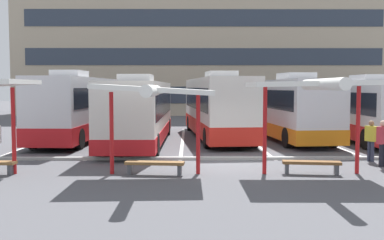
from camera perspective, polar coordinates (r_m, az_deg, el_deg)
ground_plane at (r=17.94m, az=4.69°, el=-5.41°), size 160.00×160.00×0.00m
terminal_building at (r=52.98m, az=1.37°, el=9.39°), size 39.58×10.91×18.43m
coach_bus_0 at (r=26.35m, az=-13.96°, el=1.39°), size 2.89×10.77×3.83m
coach_bus_1 at (r=24.11m, az=-6.43°, el=0.99°), size 2.75×12.37×3.57m
coach_bus_2 at (r=26.88m, az=3.06°, el=1.55°), size 3.67×12.56×3.82m
coach_bus_3 at (r=26.59m, az=11.75°, el=1.36°), size 3.56×10.64×3.71m
coach_bus_4 at (r=27.15m, az=20.00°, el=1.10°), size 2.76×10.92×3.60m
lane_stripe_0 at (r=26.77m, az=-17.90°, el=-2.44°), size 0.16×14.00×0.01m
lane_stripe_1 at (r=25.88m, az=-9.74°, el=-2.52°), size 0.16×14.00×0.01m
lane_stripe_2 at (r=25.54m, az=-1.17°, el=-2.55°), size 0.16×14.00×0.01m
lane_stripe_3 at (r=25.78m, az=7.43°, el=-2.53°), size 0.16×14.00×0.01m
lane_stripe_4 at (r=26.58m, az=15.69°, el=-2.45°), size 0.16×14.00×0.01m
waiting_shelter_1 at (r=15.36m, az=-4.71°, el=3.48°), size 3.94×4.56×3.06m
bench_2 at (r=15.68m, az=-4.63°, el=-5.52°), size 2.03×0.63×0.45m
waiting_shelter_2 at (r=15.86m, az=14.88°, el=4.07°), size 4.17×4.74×3.22m
bench_3 at (r=16.23m, az=14.55°, el=-5.31°), size 1.98×0.68×0.45m
platform_kerb at (r=18.89m, az=4.42°, el=-4.75°), size 44.00×0.24×0.12m
waiting_passenger_1 at (r=19.68m, az=21.25°, el=-2.08°), size 0.41×0.52×1.63m
waiting_passenger_2 at (r=18.52m, az=22.48°, el=-2.27°), size 0.53×0.47×1.73m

